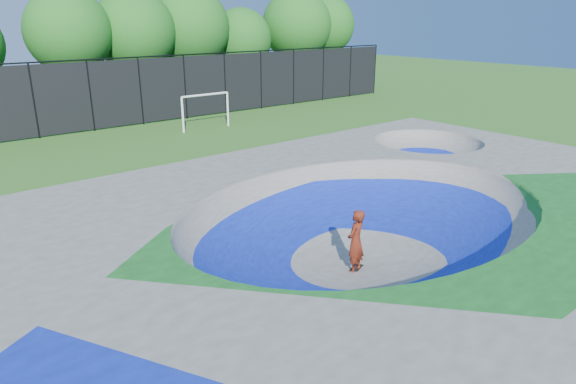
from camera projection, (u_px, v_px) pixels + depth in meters
name	position (u px, v px, depth m)	size (l,w,h in m)	color
ground	(364.00, 254.00, 14.31)	(120.00, 120.00, 0.00)	#2E641B
skate_deck	(365.00, 229.00, 14.07)	(22.00, 14.00, 1.50)	gray
skater	(356.00, 242.00, 13.05)	(0.62, 0.41, 1.71)	red
skateboard	(354.00, 271.00, 13.32)	(0.78, 0.22, 0.05)	black
soccer_goal	(206.00, 105.00, 29.66)	(3.13, 0.12, 2.06)	white
fence	(90.00, 94.00, 28.98)	(48.09, 0.09, 4.04)	black
treeline	(142.00, 33.00, 35.02)	(51.75, 6.56, 8.50)	#443122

